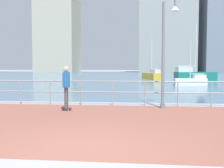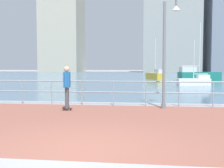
% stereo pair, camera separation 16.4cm
% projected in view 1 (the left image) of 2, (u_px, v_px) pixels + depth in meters
% --- Properties ---
extents(ground, '(220.00, 220.00, 0.00)m').
position_uv_depth(ground, '(132.00, 77.00, 45.07)').
color(ground, '#9E9EA3').
extents(brick_paving, '(28.00, 6.98, 0.01)m').
position_uv_depth(brick_paving, '(101.00, 121.00, 8.19)').
color(brick_paving, '#935647').
rests_on(brick_paving, ground).
extents(harbor_water, '(180.00, 88.00, 0.00)m').
position_uv_depth(harbor_water, '(134.00, 75.00, 56.33)').
color(harbor_water, slate).
rests_on(harbor_water, ground).
extents(waterfront_railing, '(25.25, 0.06, 1.08)m').
position_uv_depth(waterfront_railing, '(112.00, 88.00, 11.60)').
color(waterfront_railing, '#8C99A3').
rests_on(waterfront_railing, ground).
extents(lamppost, '(0.75, 0.54, 4.86)m').
position_uv_depth(lamppost, '(167.00, 42.00, 10.74)').
color(lamppost, slate).
rests_on(lamppost, ground).
extents(skateboarder, '(0.41, 0.56, 1.71)m').
position_uv_depth(skateboarder, '(66.00, 84.00, 10.22)').
color(skateboarder, black).
rests_on(skateboarder, ground).
extents(sailboat_yellow, '(3.04, 1.30, 4.14)m').
position_uv_depth(sailboat_yellow, '(191.00, 81.00, 24.60)').
color(sailboat_yellow, white).
rests_on(sailboat_yellow, ground).
extents(sailboat_blue, '(5.27, 2.77, 7.08)m').
position_uv_depth(sailboat_blue, '(194.00, 75.00, 32.89)').
color(sailboat_blue, '#197266').
rests_on(sailboat_blue, ground).
extents(sailboat_teal, '(2.70, 4.24, 5.72)m').
position_uv_depth(sailboat_teal, '(152.00, 75.00, 36.91)').
color(sailboat_teal, gold).
rests_on(sailboat_teal, ground).
extents(tower_beige, '(17.40, 17.62, 28.30)m').
position_uv_depth(tower_beige, '(165.00, 32.00, 87.75)').
color(tower_beige, '#939993').
rests_on(tower_beige, ground).
extents(tower_steel, '(14.27, 14.79, 37.04)m').
position_uv_depth(tower_steel, '(58.00, 25.00, 99.99)').
color(tower_steel, '#B2AD99').
rests_on(tower_steel, ground).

